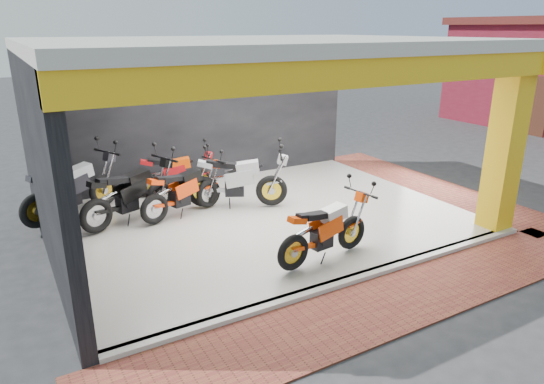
{
  "coord_description": "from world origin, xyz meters",
  "views": [
    {
      "loc": [
        -4.61,
        -6.37,
        3.89
      ],
      "look_at": [
        -0.24,
        1.25,
        0.9
      ],
      "focal_mm": 32.0,
      "sensor_mm": 36.0,
      "label": 1
    }
  ],
  "objects": [
    {
      "name": "moto_row_a",
      "position": [
        0.42,
        2.43,
        0.82
      ],
      "size": [
        2.48,
        1.85,
        1.43
      ],
      "primitive_type": null,
      "rotation": [
        0.0,
        0.0,
        -0.48
      ],
      "color": "#ACB0B4",
      "rests_on": "showroom_floor"
    },
    {
      "name": "moto_row_c",
      "position": [
        -0.59,
        4.08,
        0.71
      ],
      "size": [
        2.13,
        1.24,
        1.22
      ],
      "primitive_type": null,
      "rotation": [
        0.0,
        0.0,
        -0.26
      ],
      "color": "red",
      "rests_on": "showroom_floor"
    },
    {
      "name": "moto_row_b",
      "position": [
        -1.84,
        3.3,
        0.8
      ],
      "size": [
        2.46,
        1.58,
        1.41
      ],
      "primitive_type": null,
      "rotation": [
        0.0,
        0.0,
        0.34
      ],
      "color": "black",
      "rests_on": "showroom_floor"
    },
    {
      "name": "corner_column",
      "position": [
        3.75,
        -0.75,
        1.75
      ],
      "size": [
        0.5,
        0.5,
        3.5
      ],
      "primitive_type": "cube",
      "color": "yellow",
      "rests_on": "ground"
    },
    {
      "name": "ground",
      "position": [
        0.0,
        0.0,
        0.0
      ],
      "size": [
        80.0,
        80.0,
        0.0
      ],
      "primitive_type": "plane",
      "color": "#2D2D30",
      "rests_on": "ground"
    },
    {
      "name": "header_beam_front",
      "position": [
        0.0,
        -1.0,
        3.3
      ],
      "size": [
        8.4,
        0.3,
        0.4
      ],
      "primitive_type": "cube",
      "color": "yellow",
      "rests_on": "corner_column"
    },
    {
      "name": "showroom_ceiling",
      "position": [
        0.0,
        2.0,
        3.6
      ],
      "size": [
        8.4,
        6.4,
        0.2
      ],
      "primitive_type": "cube",
      "color": "beige",
      "rests_on": "corner_column"
    },
    {
      "name": "floor_kerb",
      "position": [
        0.0,
        -1.02,
        0.05
      ],
      "size": [
        8.0,
        0.2,
        0.1
      ],
      "primitive_type": "cube",
      "color": "silver",
      "rests_on": "ground"
    },
    {
      "name": "header_beam_right",
      "position": [
        4.0,
        2.0,
        3.3
      ],
      "size": [
        0.3,
        6.4,
        0.4
      ],
      "primitive_type": "cube",
      "color": "yellow",
      "rests_on": "corner_column"
    },
    {
      "name": "paver_front",
      "position": [
        0.0,
        -1.8,
        0.01
      ],
      "size": [
        9.0,
        1.4,
        0.03
      ],
      "primitive_type": "cube",
      "color": "brown",
      "rests_on": "ground"
    },
    {
      "name": "back_wall",
      "position": [
        0.0,
        5.1,
        1.75
      ],
      "size": [
        8.2,
        0.2,
        3.5
      ],
      "primitive_type": "cube",
      "color": "black",
      "rests_on": "ground"
    },
    {
      "name": "paver_right",
      "position": [
        4.8,
        2.0,
        0.01
      ],
      "size": [
        1.4,
        7.0,
        0.03
      ],
      "primitive_type": "cube",
      "color": "brown",
      "rests_on": "ground"
    },
    {
      "name": "showroom_floor",
      "position": [
        0.0,
        2.0,
        0.05
      ],
      "size": [
        8.0,
        6.0,
        0.1
      ],
      "primitive_type": "cube",
      "color": "silver",
      "rests_on": "ground"
    },
    {
      "name": "moto_row_d",
      "position": [
        -0.83,
        3.04,
        0.74
      ],
      "size": [
        2.23,
        1.3,
        1.29
      ],
      "primitive_type": null,
      "rotation": [
        0.0,
        0.0,
        0.26
      ],
      "color": "#FF3E0A",
      "rests_on": "showroom_floor"
    },
    {
      "name": "left_wall",
      "position": [
        -4.1,
        2.0,
        1.75
      ],
      "size": [
        0.2,
        6.2,
        3.5
      ],
      "primitive_type": "cube",
      "color": "black",
      "rests_on": "ground"
    },
    {
      "name": "moto_row_e",
      "position": [
        -2.8,
        4.28,
        0.83
      ],
      "size": [
        2.53,
        1.79,
        1.45
      ],
      "primitive_type": null,
      "rotation": [
        0.0,
        0.0,
        0.43
      ],
      "color": "black",
      "rests_on": "showroom_floor"
    },
    {
      "name": "moto_hero",
      "position": [
        0.55,
        -0.2,
        0.73
      ],
      "size": [
        2.16,
        1.03,
        1.27
      ],
      "primitive_type": null,
      "rotation": [
        0.0,
        0.0,
        0.13
      ],
      "color": "#F9470A",
      "rests_on": "showroom_floor"
    }
  ]
}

